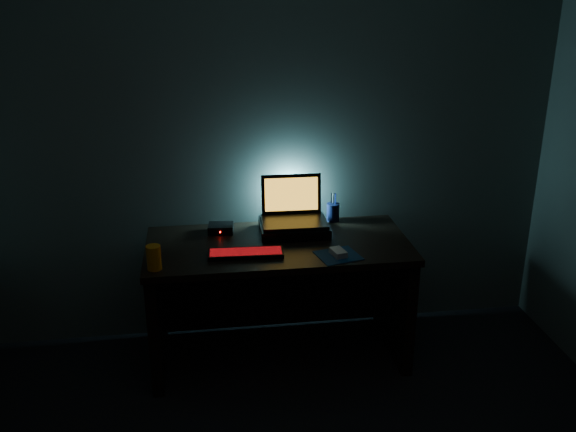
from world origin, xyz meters
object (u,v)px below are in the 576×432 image
at_px(mouse, 338,253).
at_px(pen_cup, 333,212).
at_px(laptop, 293,211).
at_px(keyboard, 246,253).
at_px(router, 221,228).
at_px(juice_glass, 154,258).

relative_size(mouse, pen_cup, 0.94).
xyz_separation_m(laptop, keyboard, (-0.31, -0.34, -0.11)).
relative_size(keyboard, router, 2.62).
xyz_separation_m(laptop, pen_cup, (0.27, 0.11, -0.06)).
bearing_deg(router, mouse, -28.95).
distance_m(pen_cup, juice_glass, 1.20).
bearing_deg(pen_cup, juice_glass, -152.46).
relative_size(pen_cup, juice_glass, 0.86).
height_order(mouse, pen_cup, pen_cup).
xyz_separation_m(laptop, mouse, (0.19, -0.42, -0.10)).
bearing_deg(mouse, laptop, 100.36).
bearing_deg(juice_glass, pen_cup, 27.54).
xyz_separation_m(laptop, juice_glass, (-0.79, -0.45, -0.05)).
relative_size(keyboard, juice_glass, 3.16).
height_order(laptop, keyboard, laptop).
relative_size(pen_cup, router, 0.71).
relative_size(mouse, router, 0.67).
height_order(laptop, pen_cup, laptop).
distance_m(laptop, juice_glass, 0.91).
bearing_deg(laptop, juice_glass, -149.30).
bearing_deg(mouse, juice_glass, 167.79).
bearing_deg(juice_glass, router, 51.70).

